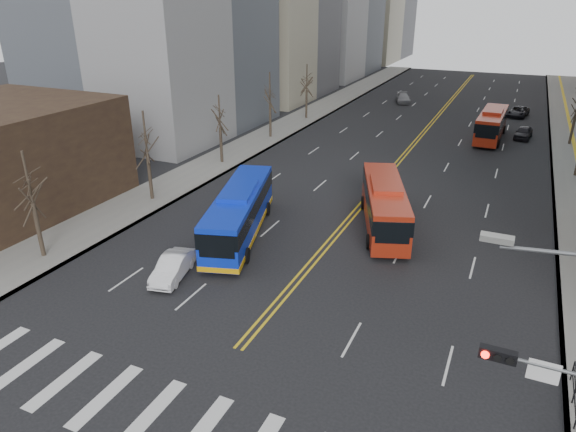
{
  "coord_description": "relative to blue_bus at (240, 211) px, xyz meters",
  "views": [
    {
      "loc": [
        10.41,
        -12.13,
        15.55
      ],
      "look_at": [
        0.05,
        10.67,
        4.72
      ],
      "focal_mm": 32.0,
      "sensor_mm": 36.0,
      "label": 1
    }
  ],
  "objects": [
    {
      "name": "car_dark_far",
      "position": [
        16.24,
        49.36,
        -1.17
      ],
      "size": [
        2.96,
        5.15,
        1.35
      ],
      "primitive_type": "imported",
      "rotation": [
        0.0,
        0.0,
        -0.15
      ],
      "color": "black",
      "rests_on": "ground"
    },
    {
      "name": "street_trees",
      "position": [
        -1.09,
        18.45,
        3.03
      ],
      "size": [
        35.2,
        47.2,
        7.6
      ],
      "color": "#2F241D",
      "rests_on": "ground"
    },
    {
      "name": "centerline",
      "position": [
        6.09,
        38.9,
        -1.84
      ],
      "size": [
        0.55,
        100.0,
        0.01
      ],
      "color": "gold",
      "rests_on": "ground"
    },
    {
      "name": "red_bus_near",
      "position": [
        8.75,
        5.48,
        0.09
      ],
      "size": [
        6.08,
        11.15,
        3.47
      ],
      "color": "#A22511",
      "rests_on": "ground"
    },
    {
      "name": "ground",
      "position": [
        6.09,
        -16.1,
        -1.84
      ],
      "size": [
        220.0,
        220.0,
        0.0
      ],
      "primitive_type": "plane",
      "color": "black"
    },
    {
      "name": "sidewalk_left",
      "position": [
        -10.41,
        28.9,
        -1.77
      ],
      "size": [
        5.0,
        130.0,
        0.15
      ],
      "primitive_type": "cube",
      "color": "gray",
      "rests_on": "ground"
    },
    {
      "name": "crosswalk",
      "position": [
        6.09,
        -16.1,
        -1.84
      ],
      "size": [
        26.7,
        4.0,
        0.01
      ],
      "color": "silver",
      "rests_on": "ground"
    },
    {
      "name": "car_white",
      "position": [
        -0.79,
        -6.73,
        -1.16
      ],
      "size": [
        2.35,
        4.35,
        1.36
      ],
      "primitive_type": "imported",
      "rotation": [
        0.0,
        0.0,
        0.23
      ],
      "color": "white",
      "rests_on": "ground"
    },
    {
      "name": "red_bus_far",
      "position": [
        13.69,
        34.9,
        0.09
      ],
      "size": [
        3.02,
        10.99,
        3.47
      ],
      "color": "#A22511",
      "rests_on": "ground"
    },
    {
      "name": "car_silver",
      "position": [
        -0.54,
        52.7,
        -1.14
      ],
      "size": [
        3.37,
        5.19,
        1.4
      ],
      "primitive_type": "imported",
      "rotation": [
        0.0,
        0.0,
        0.32
      ],
      "color": "gray",
      "rests_on": "ground"
    },
    {
      "name": "blue_bus",
      "position": [
        0.0,
        0.0,
        0.0
      ],
      "size": [
        5.95,
        12.31,
        3.52
      ],
      "color": "#0E2DD5",
      "rests_on": "ground"
    },
    {
      "name": "car_dark_mid",
      "position": [
        17.24,
        36.82,
        -1.14
      ],
      "size": [
        2.17,
        4.34,
        1.42
      ],
      "primitive_type": "imported",
      "rotation": [
        0.0,
        0.0,
        -0.12
      ],
      "color": "black",
      "rests_on": "ground"
    }
  ]
}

